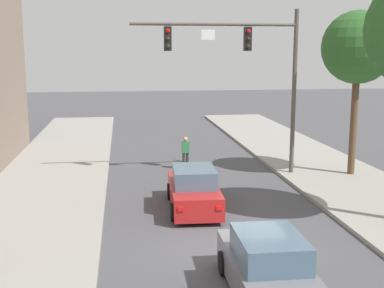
# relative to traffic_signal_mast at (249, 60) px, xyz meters

# --- Properties ---
(ground_plane) EXTENTS (120.00, 120.00, 0.00)m
(ground_plane) POSITION_rel_traffic_signal_mast_xyz_m (-2.42, -8.36, -5.39)
(ground_plane) COLOR #4C4C51
(sidewalk_left) EXTENTS (5.00, 60.00, 0.15)m
(sidewalk_left) POSITION_rel_traffic_signal_mast_xyz_m (-8.92, -8.36, -5.31)
(sidewalk_left) COLOR #99968E
(sidewalk_left) RESTS_ON ground
(traffic_signal_mast) EXTENTS (7.56, 0.38, 7.50)m
(traffic_signal_mast) POSITION_rel_traffic_signal_mast_xyz_m (0.00, 0.00, 0.00)
(traffic_signal_mast) COLOR #514C47
(traffic_signal_mast) RESTS_ON sidewalk_right
(car_lead_red) EXTENTS (1.98, 4.31, 1.60)m
(car_lead_red) POSITION_rel_traffic_signal_mast_xyz_m (-3.13, -4.49, -4.67)
(car_lead_red) COLOR #B21E1E
(car_lead_red) RESTS_ON ground
(car_following_grey) EXTENTS (1.90, 4.27, 1.60)m
(car_following_grey) POSITION_rel_traffic_signal_mast_xyz_m (-2.36, -11.48, -4.67)
(car_following_grey) COLOR slate
(car_following_grey) RESTS_ON ground
(pedestrian_crossing_road) EXTENTS (0.36, 0.22, 1.64)m
(pedestrian_crossing_road) POSITION_rel_traffic_signal_mast_xyz_m (-2.63, 1.87, -4.48)
(pedestrian_crossing_road) COLOR #333338
(pedestrian_crossing_road) RESTS_ON ground
(street_tree_second) EXTENTS (3.28, 3.28, 7.45)m
(street_tree_second) POSITION_rel_traffic_signal_mast_xyz_m (4.85, -0.66, 0.53)
(street_tree_second) COLOR brown
(street_tree_second) RESTS_ON sidewalk_right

